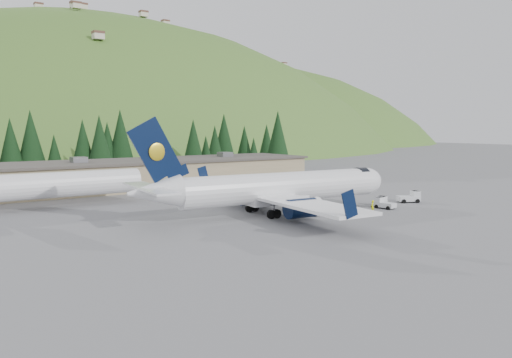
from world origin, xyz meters
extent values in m
plane|color=slate|center=(0.00, 0.00, 0.00)|extent=(600.00, 600.00, 0.00)
cylinder|color=white|center=(0.00, 0.00, 3.46)|extent=(28.76, 6.66, 3.83)
ellipsoid|color=white|center=(14.19, -1.43, 3.46)|extent=(5.34, 4.31, 3.83)
cylinder|color=black|center=(13.18, -1.32, 3.92)|extent=(1.73, 3.28, 3.16)
cone|color=white|center=(-17.23, 1.73, 3.87)|extent=(6.46, 4.42, 3.83)
cube|color=white|center=(-1.01, 0.10, 1.85)|extent=(8.43, 4.06, 1.02)
cube|color=white|center=(-2.03, 0.20, 2.44)|extent=(9.04, 35.02, 0.36)
cube|color=black|center=(-1.82, 17.59, 3.77)|extent=(2.07, 0.36, 2.93)
cube|color=black|center=(-5.28, -16.87, 3.77)|extent=(2.07, 0.36, 2.93)
cylinder|color=black|center=(-0.42, 5.98, 1.58)|extent=(4.49, 2.76, 2.34)
cylinder|color=white|center=(1.50, 5.79, 1.58)|extent=(0.86, 2.53, 2.49)
cube|color=white|center=(-0.42, 5.98, 2.14)|extent=(2.26, 0.48, 0.92)
cylinder|color=black|center=(-1.60, -5.78, 1.58)|extent=(4.49, 2.76, 2.34)
cylinder|color=white|center=(0.32, -5.97, 1.58)|extent=(0.86, 2.53, 2.49)
cube|color=white|center=(-1.60, -5.78, 2.14)|extent=(2.26, 0.48, 0.92)
cube|color=black|center=(-17.03, 1.71, 8.64)|extent=(6.30, 0.93, 7.48)
ellipsoid|color=gold|center=(-16.81, 1.89, 8.43)|extent=(2.03, 0.38, 2.02)
ellipsoid|color=gold|center=(-16.85, 1.49, 8.43)|extent=(2.03, 0.38, 2.02)
cube|color=black|center=(-14.39, 1.45, 5.99)|extent=(2.82, 0.53, 2.02)
cube|color=white|center=(-17.74, 1.78, 4.38)|extent=(3.91, 12.93, 0.22)
cylinder|color=slate|center=(11.15, -1.12, 0.92)|extent=(0.22, 0.22, 1.83)
cylinder|color=black|center=(11.15, -1.12, 0.39)|extent=(0.80, 0.36, 0.77)
cylinder|color=slate|center=(-2.77, 3.04, 1.02)|extent=(0.27, 0.27, 2.04)
cylinder|color=black|center=(-2.36, 3.00, 0.56)|extent=(1.15, 0.47, 1.12)
cylinder|color=black|center=(-3.17, 3.08, 0.56)|extent=(1.15, 0.47, 1.12)
cylinder|color=slate|center=(-3.32, -2.43, 1.02)|extent=(0.27, 0.27, 2.04)
cylinder|color=black|center=(-2.91, -2.47, 0.56)|extent=(1.15, 0.47, 1.12)
cylinder|color=black|center=(-3.72, -2.39, 0.56)|extent=(1.15, 0.47, 1.12)
cylinder|color=white|center=(-22.00, 22.00, 3.20)|extent=(22.00, 3.60, 3.60)
cube|color=silver|center=(14.81, -3.50, 0.47)|extent=(2.81, 1.86, 0.60)
cube|color=silver|center=(15.64, -3.30, 0.99)|extent=(1.12, 1.37, 0.77)
cube|color=black|center=(15.64, -3.30, 1.33)|extent=(1.02, 1.27, 0.09)
cylinder|color=black|center=(15.48, -2.63, 0.24)|extent=(0.51, 0.30, 0.48)
cylinder|color=black|center=(15.81, -3.96, 0.24)|extent=(0.51, 0.30, 0.48)
cylinder|color=black|center=(13.81, -3.04, 0.24)|extent=(0.51, 0.30, 0.48)
cylinder|color=black|center=(14.14, -4.37, 0.24)|extent=(0.51, 0.30, 0.48)
cube|color=silver|center=(21.30, -3.50, 0.59)|extent=(3.61, 2.95, 0.75)
cube|color=silver|center=(22.25, -4.01, 1.24)|extent=(1.66, 1.84, 0.97)
cube|color=black|center=(22.25, -4.01, 1.67)|extent=(1.51, 1.69, 0.11)
cylinder|color=black|center=(22.65, -3.24, 0.30)|extent=(0.64, 0.49, 0.60)
cylinder|color=black|center=(21.84, -4.77, 0.30)|extent=(0.64, 0.49, 0.60)
cylinder|color=black|center=(20.75, -2.23, 0.30)|extent=(0.64, 0.49, 0.60)
cylinder|color=black|center=(19.94, -3.76, 0.30)|extent=(0.64, 0.49, 0.60)
cube|color=silver|center=(13.90, -5.28, 0.51)|extent=(1.74, 2.95, 0.65)
cube|color=silver|center=(13.78, -4.36, 1.07)|extent=(1.41, 1.09, 0.84)
cube|color=black|center=(13.78, -4.36, 1.44)|extent=(1.31, 0.99, 0.09)
cylinder|color=black|center=(13.04, -4.46, 0.26)|extent=(0.27, 0.54, 0.52)
cylinder|color=black|center=(14.52, -4.26, 0.26)|extent=(0.27, 0.54, 0.52)
cylinder|color=black|center=(13.28, -6.30, 0.26)|extent=(0.27, 0.54, 0.52)
cylinder|color=black|center=(14.76, -6.11, 0.26)|extent=(0.27, 0.54, 0.52)
cube|color=#8B7F5B|center=(-5.00, 38.00, 2.40)|extent=(70.00, 16.00, 4.80)
cube|color=#47423D|center=(-5.00, 38.00, 4.95)|extent=(71.00, 17.00, 0.40)
cube|color=slate|center=(-15.00, 38.00, 5.60)|extent=(2.50, 2.50, 1.00)
cube|color=slate|center=(0.00, 38.00, 5.60)|extent=(2.50, 2.50, 1.00)
cube|color=slate|center=(15.00, 38.00, 5.60)|extent=(2.50, 2.50, 1.00)
imported|color=#DAE103|center=(9.97, -6.43, 0.81)|extent=(0.70, 0.62, 1.61)
cone|color=black|center=(-21.03, 65.70, 7.60)|extent=(5.57, 5.57, 11.39)
cone|color=black|center=(-16.94, 65.92, 8.60)|extent=(6.31, 6.31, 12.90)
cone|color=black|center=(-12.72, 63.89, 5.58)|extent=(4.09, 4.09, 8.37)
cone|color=black|center=(-7.66, 59.93, 7.44)|extent=(5.45, 5.45, 11.16)
cone|color=black|center=(-4.74, 57.65, 7.99)|extent=(5.86, 5.86, 11.98)
cone|color=black|center=(0.44, 67.64, 7.21)|extent=(5.29, 5.29, 10.82)
cone|color=black|center=(3.37, 66.77, 8.92)|extent=(6.54, 6.54, 13.37)
cone|color=black|center=(8.66, 64.63, 5.01)|extent=(3.67, 3.67, 7.52)
cone|color=black|center=(14.22, 65.88, 5.93)|extent=(4.35, 4.35, 8.90)
cone|color=black|center=(16.79, 54.99, 7.56)|extent=(5.54, 5.54, 11.34)
cone|color=black|center=(20.72, 55.92, 5.32)|extent=(3.90, 3.90, 7.98)
cone|color=black|center=(26.81, 61.76, 6.78)|extent=(4.97, 4.97, 10.16)
cone|color=black|center=(31.25, 64.37, 8.56)|extent=(6.28, 6.28, 12.84)
cone|color=black|center=(35.73, 56.87, 4.95)|extent=(3.63, 3.63, 7.42)
cone|color=black|center=(38.56, 65.32, 6.75)|extent=(4.95, 4.95, 10.12)
cone|color=black|center=(42.85, 55.67, 8.98)|extent=(6.59, 6.59, 13.47)
cone|color=black|center=(47.91, 67.41, 7.01)|extent=(5.14, 5.14, 10.51)
ellipsoid|color=#3F651F|center=(40.00, 200.00, -85.00)|extent=(420.00, 300.00, 300.00)
ellipsoid|color=#3F651F|center=(160.00, 240.00, -85.00)|extent=(392.00, 280.00, 280.00)
camera|label=1|loc=(-40.36, -50.26, 11.08)|focal=35.00mm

